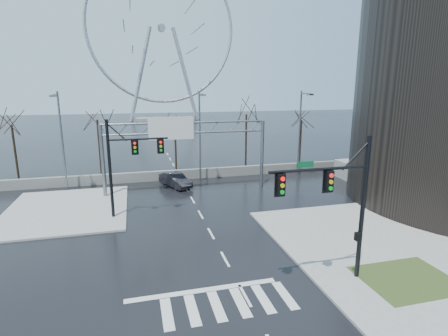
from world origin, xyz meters
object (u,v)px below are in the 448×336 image
object	(u,v)px
sign_gantry	(183,141)
ferris_wheel	(162,34)
signal_mast_far	(124,159)
signal_mast_near	(341,197)
car	(175,180)

from	to	relation	value
sign_gantry	ferris_wheel	size ratio (longest dim) A/B	0.32
signal_mast_far	signal_mast_near	bearing A→B (deg)	-49.74
ferris_wheel	signal_mast_far	bearing A→B (deg)	-97.20
signal_mast_near	sign_gantry	world-z (taller)	signal_mast_near
ferris_wheel	car	distance (m)	82.25
signal_mast_near	car	distance (m)	22.30
signal_mast_near	ferris_wheel	xyz separation A→B (m)	(-0.14, 99.04, 21.26)
ferris_wheel	car	world-z (taller)	ferris_wheel
sign_gantry	car	xyz separation A→B (m)	(-0.63, 2.04, -4.43)
signal_mast_far	car	bearing A→B (deg)	58.85
signal_mast_near	signal_mast_far	xyz separation A→B (m)	(-11.01, 13.00, -0.04)
signal_mast_far	sign_gantry	bearing A→B (deg)	47.53
signal_mast_near	car	xyz separation A→B (m)	(-6.15, 21.04, -4.12)
signal_mast_near	sign_gantry	bearing A→B (deg)	106.19
signal_mast_near	ferris_wheel	bearing A→B (deg)	90.08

